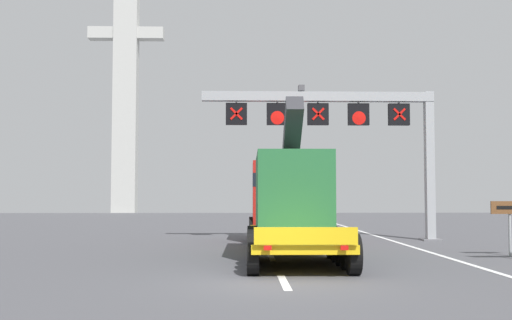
{
  "coord_description": "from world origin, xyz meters",
  "views": [
    {
      "loc": [
        -0.89,
        -15.01,
        2.16
      ],
      "look_at": [
        -0.23,
        9.36,
        3.54
      ],
      "focal_mm": 42.56,
      "sensor_mm": 36.0,
      "label": 1
    }
  ],
  "objects_px": {
    "overhead_lane_gantry": "(347,120)",
    "bridge_pylon_distant": "(126,65)",
    "tourist_info_sign_brown": "(510,215)",
    "heavy_haul_truck_yellow": "(286,199)"
  },
  "relations": [
    {
      "from": "tourist_info_sign_brown",
      "to": "heavy_haul_truck_yellow",
      "type": "bearing_deg",
      "value": 161.65
    },
    {
      "from": "heavy_haul_truck_yellow",
      "to": "bridge_pylon_distant",
      "type": "bearing_deg",
      "value": 107.63
    },
    {
      "from": "heavy_haul_truck_yellow",
      "to": "bridge_pylon_distant",
      "type": "height_order",
      "value": "bridge_pylon_distant"
    },
    {
      "from": "heavy_haul_truck_yellow",
      "to": "bridge_pylon_distant",
      "type": "relative_size",
      "value": 0.41
    },
    {
      "from": "tourist_info_sign_brown",
      "to": "bridge_pylon_distant",
      "type": "bearing_deg",
      "value": 114.3
    },
    {
      "from": "tourist_info_sign_brown",
      "to": "bridge_pylon_distant",
      "type": "relative_size",
      "value": 0.06
    },
    {
      "from": "overhead_lane_gantry",
      "to": "bridge_pylon_distant",
      "type": "distance_m",
      "value": 49.53
    },
    {
      "from": "bridge_pylon_distant",
      "to": "overhead_lane_gantry",
      "type": "bearing_deg",
      "value": -67.01
    },
    {
      "from": "overhead_lane_gantry",
      "to": "bridge_pylon_distant",
      "type": "xyz_separation_m",
      "value": [
        -18.76,
        44.22,
        12.1
      ]
    },
    {
      "from": "heavy_haul_truck_yellow",
      "to": "tourist_info_sign_brown",
      "type": "bearing_deg",
      "value": -18.35
    }
  ]
}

